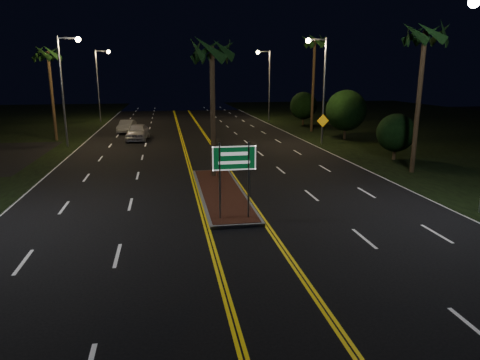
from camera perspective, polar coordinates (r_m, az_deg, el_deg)
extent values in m
plane|color=black|center=(15.51, 0.91, -8.87)|extent=(120.00, 120.00, 0.00)
cube|color=gray|center=(22.03, -2.49, -1.72)|extent=(2.25, 10.25, 0.15)
cube|color=#592819|center=(22.01, -2.49, -1.50)|extent=(2.00, 10.00, 0.02)
cylinder|color=gray|center=(17.50, -2.71, -0.18)|extent=(0.08, 0.08, 3.20)
cylinder|color=gray|center=(17.69, 1.15, -0.02)|extent=(0.08, 0.08, 3.20)
cube|color=#07471E|center=(17.38, -0.78, 2.94)|extent=(1.80, 0.04, 1.00)
cube|color=white|center=(17.36, -0.76, 2.93)|extent=(1.80, 0.01, 1.00)
cylinder|color=gray|center=(38.97, -22.59, 10.66)|extent=(0.18, 0.18, 9.00)
cube|color=gray|center=(38.88, -22.00, 17.15)|extent=(1.60, 0.12, 0.12)
sphere|color=#FAC570|center=(38.73, -20.78, 17.12)|extent=(0.44, 0.44, 0.44)
cylinder|color=gray|center=(58.66, -18.41, 11.76)|extent=(0.18, 0.18, 9.00)
cube|color=gray|center=(58.60, -17.95, 16.06)|extent=(1.60, 0.12, 0.12)
sphere|color=#FAC570|center=(58.50, -17.13, 16.02)|extent=(0.44, 0.44, 0.44)
sphere|color=white|center=(20.28, 28.75, 20.08)|extent=(0.44, 0.44, 0.44)
cylinder|color=gray|center=(38.59, 11.14, 11.43)|extent=(0.18, 0.18, 9.00)
cube|color=gray|center=(38.39, 10.28, 17.95)|extent=(1.60, 0.12, 0.12)
sphere|color=#FAC570|center=(38.12, 9.09, 17.88)|extent=(0.44, 0.44, 0.44)
cylinder|color=gray|center=(57.72, 3.94, 12.39)|extent=(0.18, 0.18, 9.00)
cube|color=gray|center=(57.58, 3.21, 16.73)|extent=(1.60, 0.12, 0.12)
sphere|color=#FAC570|center=(57.40, 2.40, 16.65)|extent=(0.44, 0.44, 0.44)
cylinder|color=#382819|center=(24.80, -3.64, 8.67)|extent=(0.28, 0.28, 7.50)
cylinder|color=#382819|center=(43.29, -23.76, 10.11)|extent=(0.28, 0.28, 8.00)
cylinder|color=#382819|center=(28.50, 22.68, 9.33)|extent=(0.28, 0.28, 8.50)
cylinder|color=#382819|center=(46.71, 9.72, 12.18)|extent=(0.28, 0.28, 9.50)
cylinder|color=#382819|center=(32.86, 19.86, 3.35)|extent=(0.24, 0.24, 0.90)
sphere|color=black|center=(32.64, 20.07, 5.94)|extent=(2.70, 2.70, 2.70)
cylinder|color=#382819|center=(41.90, 13.78, 6.15)|extent=(0.24, 0.24, 1.26)
sphere|color=black|center=(41.68, 13.94, 9.01)|extent=(3.78, 3.78, 3.78)
cylinder|color=#382819|center=(52.98, 8.40, 7.85)|extent=(0.24, 0.24, 1.08)
sphere|color=black|center=(52.82, 8.47, 9.79)|extent=(3.24, 3.24, 3.24)
imported|color=#BABAC1|center=(41.34, -13.52, 6.43)|extent=(2.76, 5.53, 1.78)
imported|color=#A8ACB2|center=(47.22, -14.86, 7.06)|extent=(2.53, 4.71, 1.49)
cylinder|color=gray|center=(38.27, 10.92, 6.37)|extent=(0.07, 0.07, 2.29)
cube|color=#FFA90D|center=(38.14, 11.00, 7.76)|extent=(1.10, 0.13, 1.10)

